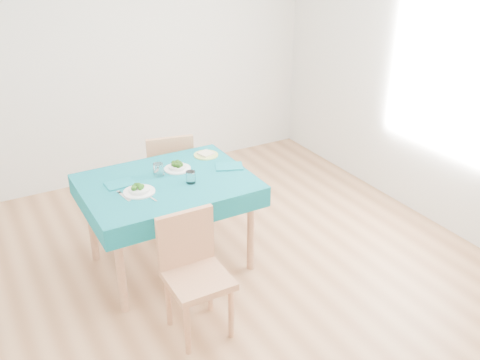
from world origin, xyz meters
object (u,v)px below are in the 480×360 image
table (170,223)px  bowl_near (139,188)px  chair_near (198,271)px  bowl_far (177,166)px  side_plate (206,155)px  chair_far (168,164)px

table → bowl_near: size_ratio=5.47×
chair_near → bowl_far: 1.07m
bowl_near → bowl_far: bowl_near is taller
bowl_near → side_plate: 0.81m
chair_near → bowl_near: size_ratio=4.30×
chair_near → side_plate: chair_near is taller
chair_near → bowl_far: bearing=73.6°
bowl_near → side_plate: size_ratio=1.12×
chair_far → bowl_far: (-0.16, -0.64, 0.27)m
chair_far → side_plate: bearing=119.5°
chair_near → bowl_far: size_ratio=4.68×
bowl_far → side_plate: bowl_far is taller
table → bowl_far: size_ratio=5.94×
chair_far → side_plate: chair_far is taller
bowl_near → chair_far: bearing=56.8°
table → bowl_far: 0.46m
chair_far → table: bearing=80.0°
chair_far → side_plate: size_ratio=4.99×
table → side_plate: size_ratio=6.12×
table → bowl_far: (0.15, 0.15, 0.41)m
chair_near → side_plate: bearing=61.5°
table → chair_near: (-0.14, -0.83, 0.12)m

